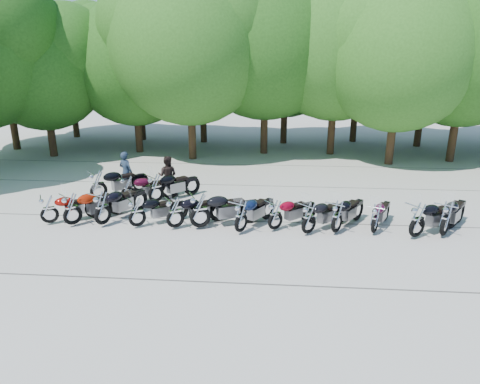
# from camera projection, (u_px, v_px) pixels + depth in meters

# --- Properties ---
(ground) EXTENTS (90.00, 90.00, 0.00)m
(ground) POSITION_uv_depth(u_px,v_px,m) (236.00, 237.00, 14.14)
(ground) COLOR #9E978E
(ground) RESTS_ON ground
(tree_0) EXTENTS (7.50, 7.50, 9.21)m
(tree_0) POSITION_uv_depth(u_px,v_px,m) (3.00, 61.00, 26.02)
(tree_0) COLOR #3A2614
(tree_0) RESTS_ON ground
(tree_1) EXTENTS (6.97, 6.97, 8.55)m
(tree_1) POSITION_uv_depth(u_px,v_px,m) (43.00, 69.00, 24.22)
(tree_1) COLOR #3A2614
(tree_1) RESTS_ON ground
(tree_2) EXTENTS (7.31, 7.31, 8.97)m
(tree_2) POSITION_uv_depth(u_px,v_px,m) (134.00, 64.00, 25.30)
(tree_2) COLOR #3A2614
(tree_2) RESTS_ON ground
(tree_3) EXTENTS (8.70, 8.70, 10.67)m
(tree_3) POSITION_uv_depth(u_px,v_px,m) (189.00, 45.00, 23.19)
(tree_3) COLOR #3A2614
(tree_3) RESTS_ON ground
(tree_4) EXTENTS (9.13, 9.13, 11.20)m
(tree_4) POSITION_uv_depth(u_px,v_px,m) (266.00, 40.00, 24.54)
(tree_4) COLOR #3A2614
(tree_4) RESTS_ON ground
(tree_5) EXTENTS (9.04, 9.04, 11.10)m
(tree_5) POSITION_uv_depth(u_px,v_px,m) (337.00, 41.00, 24.35)
(tree_5) COLOR #3A2614
(tree_5) RESTS_ON ground
(tree_6) EXTENTS (8.00, 8.00, 9.82)m
(tree_6) POSITION_uv_depth(u_px,v_px,m) (400.00, 55.00, 22.08)
(tree_6) COLOR #3A2614
(tree_6) RESTS_ON ground
(tree_7) EXTENTS (8.79, 8.79, 10.79)m
(tree_7) POSITION_uv_depth(u_px,v_px,m) (467.00, 43.00, 22.54)
(tree_7) COLOR #3A2614
(tree_7) RESTS_ON ground
(tree_9) EXTENTS (7.59, 7.59, 9.32)m
(tree_9) POSITION_uv_depth(u_px,v_px,m) (68.00, 60.00, 30.24)
(tree_9) COLOR #3A2614
(tree_9) RESTS_ON ground
(tree_10) EXTENTS (7.78, 7.78, 9.55)m
(tree_10) POSITION_uv_depth(u_px,v_px,m) (138.00, 58.00, 29.20)
(tree_10) COLOR #3A2614
(tree_10) RESTS_ON ground
(tree_11) EXTENTS (7.56, 7.56, 9.28)m
(tree_11) POSITION_uv_depth(u_px,v_px,m) (202.00, 60.00, 28.38)
(tree_11) COLOR #3A2614
(tree_11) RESTS_ON ground
(tree_12) EXTENTS (7.88, 7.88, 9.67)m
(tree_12) POSITION_uv_depth(u_px,v_px,m) (286.00, 57.00, 27.92)
(tree_12) COLOR #3A2614
(tree_12) RESTS_ON ground
(tree_13) EXTENTS (8.31, 8.31, 10.20)m
(tree_13) POSITION_uv_depth(u_px,v_px,m) (360.00, 52.00, 28.41)
(tree_13) COLOR #3A2614
(tree_13) RESTS_ON ground
(tree_14) EXTENTS (8.02, 8.02, 9.84)m
(tree_14) POSITION_uv_depth(u_px,v_px,m) (428.00, 55.00, 26.85)
(tree_14) COLOR #3A2614
(tree_14) RESTS_ON ground
(motorcycle_0) EXTENTS (2.18, 1.64, 1.21)m
(motorcycle_0) POSITION_uv_depth(u_px,v_px,m) (49.00, 208.00, 15.04)
(motorcycle_0) COLOR #7C0904
(motorcycle_0) RESTS_ON ground
(motorcycle_1) EXTENTS (2.12, 2.30, 1.36)m
(motorcycle_1) POSITION_uv_depth(u_px,v_px,m) (72.00, 208.00, 14.87)
(motorcycle_1) COLOR #971B05
(motorcycle_1) RESTS_ON ground
(motorcycle_2) EXTENTS (1.78, 2.58, 1.41)m
(motorcycle_2) POSITION_uv_depth(u_px,v_px,m) (102.00, 207.00, 14.87)
(motorcycle_2) COLOR black
(motorcycle_2) RESTS_ON ground
(motorcycle_3) EXTENTS (2.14, 1.76, 1.21)m
(motorcycle_3) POSITION_uv_depth(u_px,v_px,m) (137.00, 212.00, 14.74)
(motorcycle_3) COLOR black
(motorcycle_3) RESTS_ON ground
(motorcycle_4) EXTENTS (2.29, 1.83, 1.29)m
(motorcycle_4) POSITION_uv_depth(u_px,v_px,m) (175.00, 212.00, 14.61)
(motorcycle_4) COLOR black
(motorcycle_4) RESTS_ON ground
(motorcycle_5) EXTENTS (2.66, 1.77, 1.45)m
(motorcycle_5) POSITION_uv_depth(u_px,v_px,m) (200.00, 210.00, 14.58)
(motorcycle_5) COLOR black
(motorcycle_5) RESTS_ON ground
(motorcycle_6) EXTENTS (1.80, 2.36, 1.31)m
(motorcycle_6) POSITION_uv_depth(u_px,v_px,m) (241.00, 215.00, 14.25)
(motorcycle_6) COLOR black
(motorcycle_6) RESTS_ON ground
(motorcycle_7) EXTENTS (2.08, 1.91, 1.22)m
(motorcycle_7) POSITION_uv_depth(u_px,v_px,m) (275.00, 214.00, 14.48)
(motorcycle_7) COLOR maroon
(motorcycle_7) RESTS_ON ground
(motorcycle_8) EXTENTS (2.12, 2.04, 1.28)m
(motorcycle_8) POSITION_uv_depth(u_px,v_px,m) (309.00, 217.00, 14.13)
(motorcycle_8) COLOR black
(motorcycle_8) RESTS_ON ground
(motorcycle_9) EXTENTS (1.87, 2.30, 1.30)m
(motorcycle_9) POSITION_uv_depth(u_px,v_px,m) (337.00, 216.00, 14.22)
(motorcycle_9) COLOR black
(motorcycle_9) RESTS_ON ground
(motorcycle_10) EXTENTS (1.50, 2.16, 1.18)m
(motorcycle_10) POSITION_uv_depth(u_px,v_px,m) (375.00, 218.00, 14.21)
(motorcycle_10) COLOR #390725
(motorcycle_10) RESTS_ON ground
(motorcycle_11) EXTENTS (2.43, 1.98, 1.38)m
(motorcycle_11) POSITION_uv_depth(u_px,v_px,m) (418.00, 219.00, 13.82)
(motorcycle_11) COLOR black
(motorcycle_11) RESTS_ON ground
(motorcycle_12) EXTENTS (2.02, 2.40, 1.37)m
(motorcycle_12) POSITION_uv_depth(u_px,v_px,m) (446.00, 218.00, 13.95)
(motorcycle_12) COLOR black
(motorcycle_12) RESTS_ON ground
(motorcycle_13) EXTENTS (2.40, 2.31, 1.44)m
(motorcycle_13) POSITION_uv_depth(u_px,v_px,m) (98.00, 184.00, 17.51)
(motorcycle_13) COLOR black
(motorcycle_13) RESTS_ON ground
(motorcycle_14) EXTENTS (2.36, 1.53, 1.28)m
(motorcycle_14) POSITION_uv_depth(u_px,v_px,m) (128.00, 188.00, 17.26)
(motorcycle_14) COLOR #3B081A
(motorcycle_14) RESTS_ON ground
(motorcycle_15) EXTENTS (2.24, 2.24, 1.37)m
(motorcycle_15) POSITION_uv_depth(u_px,v_px,m) (156.00, 187.00, 17.21)
(motorcycle_15) COLOR black
(motorcycle_15) RESTS_ON ground
(rider_0) EXTENTS (0.78, 0.66, 1.83)m
(rider_0) POSITION_uv_depth(u_px,v_px,m) (126.00, 172.00, 18.58)
(rider_0) COLOR #1D2B3D
(rider_0) RESTS_ON ground
(rider_1) EXTENTS (0.88, 0.70, 1.74)m
(rider_1) POSITION_uv_depth(u_px,v_px,m) (168.00, 176.00, 18.18)
(rider_1) COLOR black
(rider_1) RESTS_ON ground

